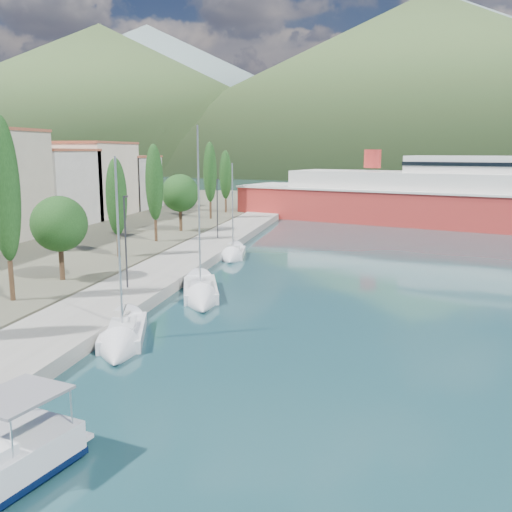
# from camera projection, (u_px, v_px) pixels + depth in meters

# --- Properties ---
(ground) EXTENTS (1400.00, 1400.00, 0.00)m
(ground) POSITION_uv_depth(u_px,v_px,m) (344.00, 192.00, 136.99)
(ground) COLOR #1D4249
(quay) EXTENTS (5.00, 88.00, 0.80)m
(quay) POSITION_uv_depth(u_px,v_px,m) (180.00, 263.00, 48.14)
(quay) COLOR gray
(quay) RESTS_ON ground
(hills_far) EXTENTS (1480.00, 900.00, 180.00)m
(hills_far) POSITION_uv_depth(u_px,v_px,m) (510.00, 83.00, 576.08)
(hills_far) COLOR slate
(hills_far) RESTS_ON ground
(town_buildings) EXTENTS (9.20, 69.20, 11.30)m
(town_buildings) POSITION_uv_depth(u_px,v_px,m) (12.00, 190.00, 62.25)
(town_buildings) COLOR beige
(town_buildings) RESTS_ON land_strip
(tree_row) EXTENTS (4.23, 62.04, 11.14)m
(tree_row) POSITION_uv_depth(u_px,v_px,m) (140.00, 193.00, 53.52)
(tree_row) COLOR #47301E
(tree_row) RESTS_ON land_strip
(lamp_posts) EXTENTS (0.15, 46.88, 6.06)m
(lamp_posts) POSITION_uv_depth(u_px,v_px,m) (123.00, 239.00, 36.86)
(lamp_posts) COLOR #2D2D33
(lamp_posts) RESTS_ON quay
(sailboat_near) EXTENTS (4.36, 7.48, 10.31)m
(sailboat_near) POSITION_uv_depth(u_px,v_px,m) (120.00, 344.00, 28.30)
(sailboat_near) COLOR silver
(sailboat_near) RESTS_ON ground
(sailboat_mid) EXTENTS (4.84, 8.78, 12.26)m
(sailboat_mid) POSITION_uv_depth(u_px,v_px,m) (201.00, 297.00, 37.25)
(sailboat_mid) COLOR silver
(sailboat_mid) RESTS_ON ground
(sailboat_far) EXTENTS (3.05, 6.67, 9.44)m
(sailboat_far) POSITION_uv_depth(u_px,v_px,m) (232.00, 256.00, 51.83)
(sailboat_far) COLOR silver
(sailboat_far) RESTS_ON ground
(ferry) EXTENTS (53.41, 27.89, 10.46)m
(ferry) POSITION_uv_depth(u_px,v_px,m) (424.00, 200.00, 76.61)
(ferry) COLOR red
(ferry) RESTS_ON ground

